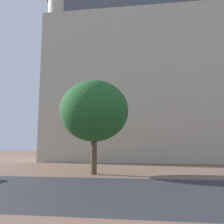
% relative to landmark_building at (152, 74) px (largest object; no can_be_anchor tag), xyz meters
% --- Properties ---
extents(ground_plane, '(120.00, 120.00, 0.00)m').
position_rel_landmark_building_xyz_m(ground_plane, '(-2.48, -16.48, -10.64)').
color(ground_plane, brown).
extents(street_asphalt_strip, '(120.00, 7.22, 0.00)m').
position_rel_landmark_building_xyz_m(street_asphalt_strip, '(-2.48, -19.36, -10.64)').
color(street_asphalt_strip, '#2D2D33').
rests_on(street_asphalt_strip, ground_plane).
extents(landmark_building, '(24.49, 10.22, 32.48)m').
position_rel_landmark_building_xyz_m(landmark_building, '(0.00, 0.00, 0.00)').
color(landmark_building, '#B2A893').
rests_on(landmark_building, ground_plane).
extents(tree_curb_far, '(4.39, 4.39, 5.98)m').
position_rel_landmark_building_xyz_m(tree_curb_far, '(-4.26, -14.23, -6.65)').
color(tree_curb_far, brown).
rests_on(tree_curb_far, ground_plane).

